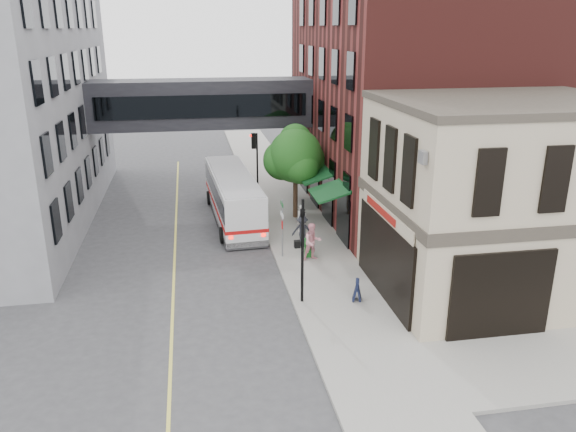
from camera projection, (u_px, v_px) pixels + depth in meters
name	position (u px, v px, depth m)	size (l,w,h in m)	color
ground	(302.00, 329.00, 21.86)	(120.00, 120.00, 0.00)	#38383A
sidewalk_main	(289.00, 213.00, 35.23)	(4.00, 60.00, 0.15)	gray
corner_building	(500.00, 199.00, 23.87)	(10.19, 8.12, 8.45)	tan
brick_building	(411.00, 97.00, 35.28)	(13.76, 18.00, 14.00)	#4C1B17
skyway_bridge	(202.00, 103.00, 36.09)	(14.00, 3.18, 3.00)	black
traffic_signal_near	(302.00, 239.00, 22.83)	(0.44, 0.22, 4.60)	black
traffic_signal_far	(255.00, 153.00, 36.70)	(0.53, 0.28, 4.50)	black
street_sign_pole	(282.00, 223.00, 27.84)	(0.08, 0.75, 3.00)	gray
street_tree	(295.00, 156.00, 33.31)	(3.80, 3.20, 5.60)	#382619
lane_marking	(175.00, 244.00, 30.36)	(0.12, 40.00, 0.01)	#D8CC4C
bus	(233.00, 195.00, 33.79)	(2.98, 10.54, 2.81)	silver
pedestrian_a	(302.00, 218.00, 31.64)	(0.56, 0.37, 1.53)	silver
pedestrian_b	(313.00, 242.00, 27.70)	(0.92, 0.71, 1.89)	pink
pedestrian_c	(302.00, 231.00, 29.45)	(1.09, 0.63, 1.69)	#21232A
newspaper_box	(309.00, 248.00, 28.27)	(0.45, 0.40, 0.90)	#16631F
sandwich_board	(357.00, 290.00, 23.70)	(0.33, 0.51, 0.91)	black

